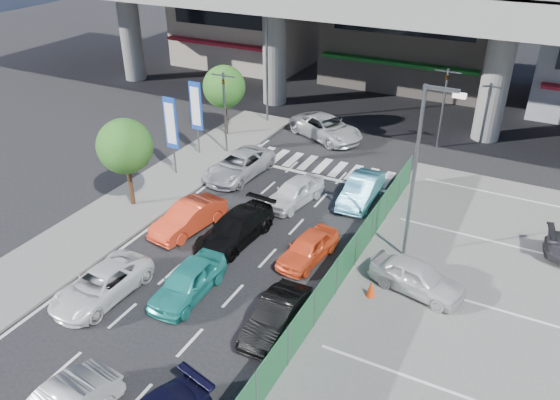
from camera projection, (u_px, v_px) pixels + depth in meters
The scene contains 24 objects.
ground at pixel (200, 285), 22.96m from camera, with size 120.00×120.00×0.00m, color black.
parking_lot at pixel (479, 339), 20.11m from camera, with size 12.00×28.00×0.06m, color #595957.
sidewalk_left at pixel (134, 204), 28.83m from camera, with size 4.00×30.00×0.12m, color #595957.
fence_run at pixel (327, 291), 21.18m from camera, with size 0.16×22.00×1.80m, color #1F5A32, non-canonical shape.
traffic_light_left at pixel (224, 93), 32.83m from camera, with size 1.60×1.24×5.20m.
traffic_light_right at pixel (446, 89), 33.60m from camera, with size 1.60×1.24×5.20m.
street_lamp_right at pixel (420, 161), 22.43m from camera, with size 1.65×0.22×8.00m.
street_lamp_left at pixel (269, 56), 37.13m from camera, with size 1.65×0.22×8.00m.
signboard_near at pixel (171, 126), 30.55m from camera, with size 0.80×0.14×4.70m.
signboard_far at pixel (196, 108), 33.03m from camera, with size 0.80×0.14×4.70m.
tree_near at pixel (125, 146), 27.21m from camera, with size 2.80×2.80×4.80m.
tree_far at pixel (224, 87), 35.68m from camera, with size 2.80×2.80×4.80m.
sedan_white_mid_left at pixel (101, 285), 21.98m from camera, with size 2.07×4.49×1.25m, color white.
taxi_teal_mid at pixel (188, 281), 22.07m from camera, with size 1.63×4.04×1.38m, color teal.
hatch_black_mid_right at pixel (276, 316), 20.33m from camera, with size 1.33×3.83×1.26m, color black.
taxi_orange_left at pixel (188, 217), 26.44m from camera, with size 1.46×4.19×1.38m, color #EF3D1E.
sedan_black_mid at pixel (235, 228), 25.58m from camera, with size 1.93×4.76×1.38m, color black.
taxi_orange_right at pixel (308, 248), 24.28m from camera, with size 1.46×3.62×1.24m, color #F15124.
wagon_silver_front_left at pixel (239, 165), 31.55m from camera, with size 2.29×4.97×1.38m, color #B6B7BE.
sedan_white_front_mid at pixel (294, 192), 28.75m from camera, with size 1.58×3.94×1.34m, color white.
kei_truck_front_right at pixel (361, 190), 28.91m from camera, with size 1.46×4.19×1.38m, color #58AED3.
crossing_wagon_silver at pixel (326, 128), 36.50m from camera, with size 2.49×5.41×1.50m, color #B1B5B8.
parked_sedan_white at pixel (417, 277), 22.23m from camera, with size 1.59×3.95×1.35m, color silver.
traffic_cone at pixel (371, 289), 22.07m from camera, with size 0.37×0.37×0.72m, color #EF390D.
Camera 1 is at (11.35, -14.74, 14.33)m, focal length 35.00 mm.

